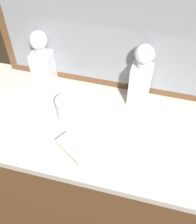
{
  "coord_description": "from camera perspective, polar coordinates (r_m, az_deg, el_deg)",
  "views": [
    {
      "loc": [
        0.18,
        -0.68,
        1.82
      ],
      "look_at": [
        0.0,
        0.0,
        1.02
      ],
      "focal_mm": 44.16,
      "sensor_mm": 36.0,
      "label": 1
    }
  ],
  "objects": [
    {
      "name": "crystal_decanter_left",
      "position": [
        1.15,
        8.79,
        6.42
      ],
      "size": [
        0.09,
        0.09,
        0.29
      ],
      "color": "white",
      "rests_on": "dresser"
    },
    {
      "name": "crystal_decanter_far_left",
      "position": [
        1.26,
        -11.38,
        9.86
      ],
      "size": [
        0.09,
        0.09,
        0.27
      ],
      "color": "white",
      "rests_on": "dresser"
    },
    {
      "name": "silver_brush_rear",
      "position": [
        1.05,
        -5.29,
        -7.62
      ],
      "size": [
        0.15,
        0.12,
        0.02
      ],
      "color": "#B7A88C",
      "rests_on": "dresser"
    },
    {
      "name": "dresser",
      "position": [
        1.52,
        0.0,
        -13.69
      ],
      "size": [
        1.2,
        0.53,
        0.94
      ],
      "color": "brown",
      "rests_on": "ground_plane"
    },
    {
      "name": "dresser_mirror",
      "position": [
        1.07,
        3.53,
        20.35
      ],
      "size": [
        1.0,
        0.03,
        0.75
      ],
      "color": "brown",
      "rests_on": "dresser"
    },
    {
      "name": "crystal_tumbler_far_left",
      "position": [
        1.13,
        -6.46,
        0.62
      ],
      "size": [
        0.08,
        0.08,
        0.1
      ],
      "color": "white",
      "rests_on": "dresser"
    },
    {
      "name": "ground_plane",
      "position": [
        1.95,
        0.0,
        -20.06
      ],
      "size": [
        6.0,
        6.0,
        0.0
      ],
      "primitive_type": "plane",
      "color": "#2D2319"
    },
    {
      "name": "porcelain_dish",
      "position": [
        1.15,
        -0.47,
        -0.78
      ],
      "size": [
        0.07,
        0.07,
        0.01
      ],
      "color": "silver",
      "rests_on": "dresser"
    }
  ]
}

